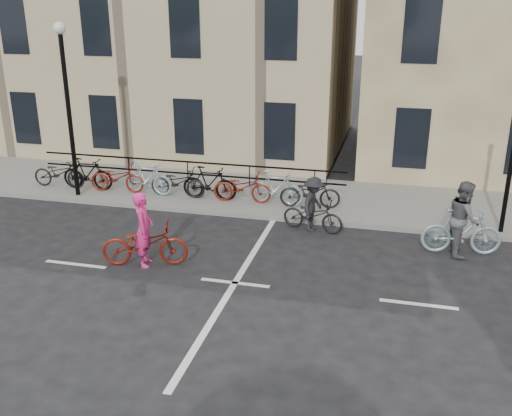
% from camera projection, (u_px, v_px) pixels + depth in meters
% --- Properties ---
extents(ground, '(120.00, 120.00, 0.00)m').
position_uv_depth(ground, '(235.00, 283.00, 12.84)').
color(ground, black).
rests_on(ground, ground).
extents(sidewalk, '(46.00, 4.00, 0.15)m').
position_uv_depth(sidewalk, '(170.00, 188.00, 19.20)').
color(sidewalk, slate).
rests_on(sidewalk, ground).
extents(building_west, '(20.00, 10.00, 10.00)m').
position_uv_depth(building_west, '(118.00, 22.00, 25.00)').
color(building_west, tan).
rests_on(building_west, sidewalk).
extents(lamp_post, '(0.36, 0.36, 5.28)m').
position_uv_depth(lamp_post, '(66.00, 89.00, 17.15)').
color(lamp_post, black).
rests_on(lamp_post, sidewalk).
extents(bollard_east, '(0.14, 0.14, 0.90)m').
position_uv_depth(bollard_east, '(456.00, 213.00, 15.37)').
color(bollard_east, black).
rests_on(bollard_east, sidewalk).
extents(parked_bikes, '(10.40, 1.23, 1.05)m').
position_uv_depth(parked_bikes, '(178.00, 181.00, 17.97)').
color(parked_bikes, black).
rests_on(parked_bikes, sidewalk).
extents(cyclist_pink, '(2.16, 1.25, 1.82)m').
position_uv_depth(cyclist_pink, '(145.00, 240.00, 13.54)').
color(cyclist_pink, maroon).
rests_on(cyclist_pink, ground).
extents(cyclist_grey, '(2.01, 1.00, 1.90)m').
position_uv_depth(cyclist_grey, '(462.00, 225.00, 14.09)').
color(cyclist_grey, '#87A5B0').
rests_on(cyclist_grey, ground).
extents(cyclist_dark, '(1.81, 1.09, 1.54)m').
position_uv_depth(cyclist_dark, '(313.00, 210.00, 15.60)').
color(cyclist_dark, black).
rests_on(cyclist_dark, ground).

